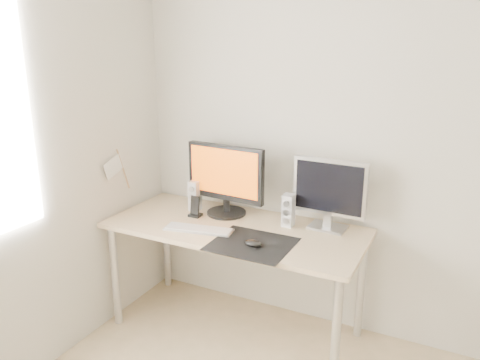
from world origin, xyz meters
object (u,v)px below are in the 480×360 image
(main_monitor, at_px, (225,177))
(speaker_right, at_px, (288,210))
(second_monitor, at_px, (329,191))
(speaker_left, at_px, (195,196))
(phone_dock, at_px, (195,210))
(mouse, at_px, (253,243))
(keyboard, at_px, (199,229))
(desk, at_px, (235,238))

(main_monitor, bearing_deg, speaker_right, -1.06)
(second_monitor, relative_size, speaker_left, 2.21)
(speaker_left, height_order, phone_dock, speaker_left)
(mouse, height_order, second_monitor, second_monitor)
(mouse, relative_size, phone_dock, 0.74)
(speaker_left, xyz_separation_m, phone_dock, (0.06, -0.10, -0.06))
(speaker_right, relative_size, keyboard, 0.47)
(desk, relative_size, main_monitor, 2.90)
(mouse, relative_size, speaker_right, 0.50)
(desk, xyz_separation_m, second_monitor, (0.52, 0.22, 0.32))
(mouse, bearing_deg, speaker_right, 80.61)
(second_monitor, distance_m, keyboard, 0.82)
(speaker_left, distance_m, speaker_right, 0.67)
(phone_dock, bearing_deg, speaker_right, 10.84)
(speaker_right, relative_size, phone_dock, 1.48)
(second_monitor, xyz_separation_m, speaker_left, (-0.90, -0.08, -0.14))
(desk, bearing_deg, main_monitor, 133.43)
(speaker_left, bearing_deg, desk, -20.15)
(second_monitor, bearing_deg, phone_dock, -167.49)
(speaker_right, height_order, keyboard, speaker_right)
(mouse, relative_size, keyboard, 0.23)
(main_monitor, height_order, phone_dock, main_monitor)
(main_monitor, bearing_deg, speaker_left, -174.71)
(mouse, bearing_deg, main_monitor, 134.36)
(mouse, height_order, keyboard, mouse)
(desk, relative_size, phone_dock, 11.59)
(main_monitor, xyz_separation_m, keyboard, (-0.02, -0.32, -0.25))
(keyboard, bearing_deg, phone_dock, 126.50)
(desk, bearing_deg, speaker_left, 159.85)
(main_monitor, bearing_deg, phone_dock, -142.42)
(second_monitor, bearing_deg, keyboard, -151.05)
(second_monitor, distance_m, speaker_left, 0.91)
(speaker_left, xyz_separation_m, keyboard, (0.21, -0.30, -0.09))
(speaker_right, distance_m, keyboard, 0.56)
(speaker_right, bearing_deg, speaker_left, -178.91)
(speaker_right, distance_m, phone_dock, 0.62)
(keyboard, bearing_deg, speaker_right, 34.22)
(desk, xyz_separation_m, speaker_left, (-0.38, 0.14, 0.18))
(mouse, xyz_separation_m, desk, (-0.23, 0.23, -0.10))
(second_monitor, bearing_deg, desk, -157.19)
(desk, bearing_deg, keyboard, -135.81)
(desk, bearing_deg, speaker_right, 27.23)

